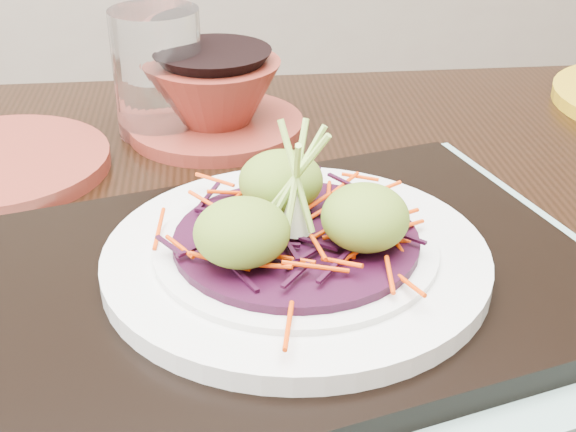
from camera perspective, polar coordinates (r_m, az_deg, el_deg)
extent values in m
cube|color=black|center=(0.53, -1.16, -5.89)|extent=(1.27, 0.94, 0.04)
cube|color=#7FA49B|center=(0.50, 0.55, -5.41)|extent=(0.46, 0.38, 0.00)
cube|color=black|center=(0.50, 0.55, -4.46)|extent=(0.39, 0.32, 0.02)
cylinder|color=silver|center=(0.49, 0.56, -3.05)|extent=(0.24, 0.24, 0.01)
cylinder|color=silver|center=(0.49, 0.57, -2.25)|extent=(0.17, 0.17, 0.01)
cylinder|color=black|center=(0.48, 0.57, -1.70)|extent=(0.15, 0.15, 0.01)
ellipsoid|color=olive|center=(0.45, -3.27, -1.21)|extent=(0.06, 0.06, 0.04)
ellipsoid|color=olive|center=(0.47, 5.52, -0.14)|extent=(0.06, 0.06, 0.04)
ellipsoid|color=olive|center=(0.51, -0.49, 2.48)|extent=(0.06, 0.06, 0.04)
cylinder|color=white|center=(0.72, -9.23, 10.03)|extent=(0.09, 0.09, 0.11)
cylinder|color=maroon|center=(0.73, -5.13, 6.40)|extent=(0.19, 0.19, 0.01)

